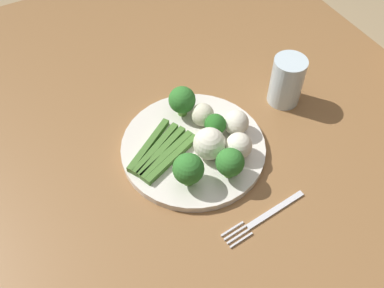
# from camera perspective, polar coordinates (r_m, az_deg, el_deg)

# --- Properties ---
(ground_plane) EXTENTS (6.00, 6.00, 0.02)m
(ground_plane) POSITION_cam_1_polar(r_m,az_deg,el_deg) (1.50, -0.58, -18.05)
(ground_plane) COLOR tan
(dining_table) EXTENTS (1.21, 1.06, 0.75)m
(dining_table) POSITION_cam_1_polar(r_m,az_deg,el_deg) (0.91, -0.91, -3.18)
(dining_table) COLOR olive
(dining_table) RESTS_ON ground_plane
(plate) EXTENTS (0.27, 0.27, 0.01)m
(plate) POSITION_cam_1_polar(r_m,az_deg,el_deg) (0.80, 0.00, -0.56)
(plate) COLOR silver
(plate) RESTS_ON dining_table
(asparagus_bundle) EXTENTS (0.12, 0.14, 0.01)m
(asparagus_bundle) POSITION_cam_1_polar(r_m,az_deg,el_deg) (0.78, -4.10, -1.07)
(asparagus_bundle) COLOR #47752D
(asparagus_bundle) RESTS_ON plate
(broccoli_front_left) EXTENTS (0.04, 0.04, 0.05)m
(broccoli_front_left) POSITION_cam_1_polar(r_m,az_deg,el_deg) (0.79, 3.10, 2.56)
(broccoli_front_left) COLOR #568E33
(broccoli_front_left) RESTS_ON plate
(broccoli_left) EXTENTS (0.05, 0.05, 0.07)m
(broccoli_left) POSITION_cam_1_polar(r_m,az_deg,el_deg) (0.72, -0.49, -3.35)
(broccoli_left) COLOR #609E3D
(broccoli_left) RESTS_ON plate
(broccoli_front) EXTENTS (0.05, 0.05, 0.06)m
(broccoli_front) POSITION_cam_1_polar(r_m,az_deg,el_deg) (0.82, -1.32, 5.82)
(broccoli_front) COLOR #609E3D
(broccoli_front) RESTS_ON plate
(broccoli_back) EXTENTS (0.05, 0.05, 0.06)m
(broccoli_back) POSITION_cam_1_polar(r_m,az_deg,el_deg) (0.73, 5.06, -2.48)
(broccoli_back) COLOR #609E3D
(broccoli_back) RESTS_ON plate
(cauliflower_near_center) EXTENTS (0.06, 0.06, 0.06)m
(cauliflower_near_center) POSITION_cam_1_polar(r_m,az_deg,el_deg) (0.76, 2.31, 0.05)
(cauliflower_near_center) COLOR white
(cauliflower_near_center) RESTS_ON plate
(cauliflower_mid) EXTENTS (0.05, 0.05, 0.05)m
(cauliflower_mid) POSITION_cam_1_polar(r_m,az_deg,el_deg) (0.77, 6.20, -0.24)
(cauliflower_mid) COLOR white
(cauliflower_mid) RESTS_ON plate
(cauliflower_right) EXTENTS (0.04, 0.04, 0.04)m
(cauliflower_right) POSITION_cam_1_polar(r_m,az_deg,el_deg) (0.81, 1.41, 3.91)
(cauliflower_right) COLOR beige
(cauliflower_right) RESTS_ON plate
(cauliflower_near_fork) EXTENTS (0.05, 0.05, 0.05)m
(cauliflower_near_fork) POSITION_cam_1_polar(r_m,az_deg,el_deg) (0.80, 5.86, 2.84)
(cauliflower_near_fork) COLOR white
(cauliflower_near_fork) RESTS_ON plate
(fork) EXTENTS (0.03, 0.17, 0.00)m
(fork) POSITION_cam_1_polar(r_m,az_deg,el_deg) (0.74, 9.50, -9.56)
(fork) COLOR silver
(fork) RESTS_ON dining_table
(water_glass) EXTENTS (0.07, 0.07, 0.10)m
(water_glass) POSITION_cam_1_polar(r_m,az_deg,el_deg) (0.88, 12.45, 8.16)
(water_glass) COLOR silver
(water_glass) RESTS_ON dining_table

